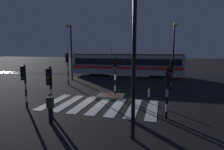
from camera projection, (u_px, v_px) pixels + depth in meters
name	position (u px, v px, depth m)	size (l,w,h in m)	color
ground_plane	(105.00, 100.00, 15.28)	(120.00, 120.00, 0.00)	black
rail_near	(125.00, 77.00, 26.94)	(80.00, 0.12, 0.03)	#59595E
rail_far	(126.00, 75.00, 28.33)	(80.00, 0.12, 0.03)	#59595E
crosswalk_zebra	(100.00, 105.00, 13.74)	(8.34, 4.83, 0.02)	silver
traffic_island	(111.00, 96.00, 16.08)	(2.18, 1.68, 0.18)	slate
traffic_light_corner_near_left	(24.00, 80.00, 12.81)	(0.36, 0.42, 3.03)	black
traffic_light_kerb_mid_left	(50.00, 84.00, 11.09)	(0.36, 0.42, 3.05)	black
traffic_light_median_centre	(115.00, 71.00, 15.88)	(0.36, 0.42, 3.32)	black
traffic_light_corner_near_right	(168.00, 85.00, 10.86)	(0.36, 0.42, 3.08)	black
traffic_light_corner_far_left	(67.00, 64.00, 20.82)	(0.36, 0.42, 3.58)	black
traffic_light_corner_far_right	(171.00, 70.00, 18.32)	(0.36, 0.42, 3.01)	black
street_lamp_trackside_right	(174.00, 45.00, 22.25)	(0.44, 1.21, 6.89)	black
street_lamp_trackside_left	(70.00, 45.00, 23.95)	(0.44, 1.21, 6.93)	black
street_lamp_near_kerb	(134.00, 37.00, 7.86)	(0.44, 1.21, 7.23)	black
tram	(127.00, 64.00, 27.34)	(15.62, 2.58, 4.15)	#B2BCC1
pedestrian_waiting_at_kerb	(50.00, 108.00, 10.43)	(0.36, 0.24, 1.71)	black
bollard_island_edge	(149.00, 96.00, 14.26)	(0.12, 0.12, 1.11)	black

